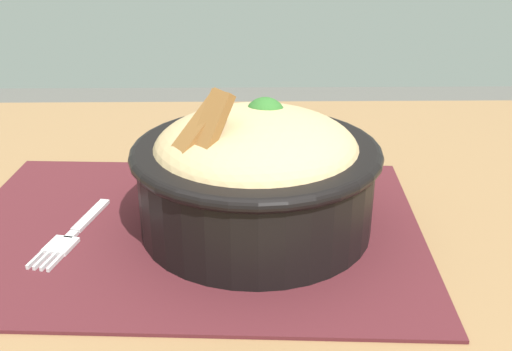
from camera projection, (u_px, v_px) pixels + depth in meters
name	position (u px, v px, depth m)	size (l,w,h in m)	color
table	(163.00, 306.00, 0.55)	(1.03, 0.81, 0.72)	olive
placemat	(190.00, 229.00, 0.54)	(0.41, 0.29, 0.00)	#47191E
bowl	(256.00, 170.00, 0.52)	(0.25, 0.25, 0.13)	black
fork	(71.00, 235.00, 0.52)	(0.04, 0.12, 0.00)	silver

